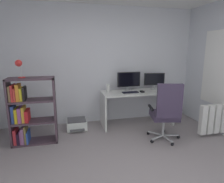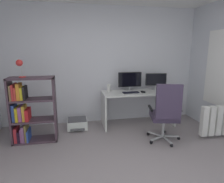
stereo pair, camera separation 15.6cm
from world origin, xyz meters
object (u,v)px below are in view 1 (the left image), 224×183
Objects in this scene: monitor_secondary at (154,80)px; keyboard at (130,92)px; computer_mouse at (142,92)px; radiator at (219,118)px; office_chair at (166,111)px; printer at (77,124)px; desk at (137,100)px; bookshelf at (27,113)px; desktop_speaker at (108,88)px; desk_lamp at (19,65)px; monitor_main at (129,80)px.

monitor_secondary is 1.40× the size of keyboard.
computer_mouse is (0.26, -0.03, 0.01)m from keyboard.
radiator is (1.29, -0.81, -0.43)m from computer_mouse.
monitor_secondary is 0.73m from keyboard.
office_chair is 1.88m from printer.
computer_mouse is at bearing -146.09° from monitor_secondary.
radiator is (1.16, -0.01, -0.24)m from office_chair.
monitor_secondary is 0.52m from computer_mouse.
keyboard is at bearing -159.79° from monitor_secondary.
office_chair reaches higher than printer.
printer is at bearing -176.50° from monitor_secondary.
monitor_secondary reaches higher than radiator.
desk is 1.32× the size of bookshelf.
desktop_speaker is at bearing 17.95° from bookshelf.
desk_lamp reaches higher than radiator.
computer_mouse is 1.56m from printer.
desktop_speaker is 1.79m from desk_lamp.
keyboard is at bearing -23.97° from desktop_speaker.
desk is at bearing 145.56° from radiator.
desk is at bearing -9.32° from desktop_speaker.
monitor_secondary is 1.11m from desktop_speaker.
monitor_secondary reaches higher than desk.
bookshelf reaches higher than office_chair.
monitor_secondary reaches higher than keyboard.
keyboard is 1.12× the size of desk_lamp.
desktop_speaker reaches higher than keyboard.
keyboard is 2.04m from bookshelf.
desk_lamp reaches higher than monitor_secondary.
bookshelf reaches higher than computer_mouse.
desk_lamp is at bearing 171.72° from radiator.
monitor_secondary is (0.47, 0.15, 0.41)m from desk.
printer is at bearing 162.14° from computer_mouse.
monitor_secondary is at bearing 22.57° from computer_mouse.
monitor_main reaches higher than computer_mouse.
monitor_main is 2.17m from bookshelf.
keyboard is 0.76× the size of printer.
desktop_speaker is 1.67m from bookshelf.
keyboard is 2.18m from desk_lamp.
monitor_main is at bearing 5.31° from printer.
computer_mouse is (0.06, -0.12, 0.21)m from desk.
desktop_speaker is (-0.44, 0.20, 0.07)m from keyboard.
monitor_main is 1.10× the size of monitor_secondary.
monitor_secondary is 1.53m from radiator.
keyboard is 3.40× the size of computer_mouse.
keyboard is at bearing 8.58° from desk_lamp.
monitor_secondary is 0.40× the size of bookshelf.
printer is at bearing 178.21° from desk.
desk_lamp is 1.66m from printer.
office_chair is at bearing -71.97° from monitor_main.
desktop_speaker reaches higher than printer.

